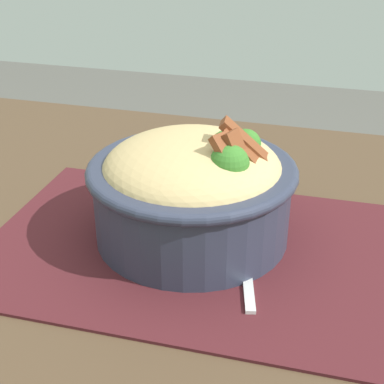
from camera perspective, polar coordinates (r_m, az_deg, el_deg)
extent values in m
cube|color=#4C3826|center=(0.57, -2.46, -7.32)|extent=(1.26, 0.78, 0.02)
cube|color=#47191E|center=(0.57, 0.37, -5.77)|extent=(0.43, 0.29, 0.00)
cylinder|color=#2D3347|center=(0.57, 0.00, -0.85)|extent=(0.20, 0.20, 0.08)
torus|color=#2D3347|center=(0.55, 0.00, 2.31)|extent=(0.21, 0.21, 0.01)
ellipsoid|color=tan|center=(0.55, 0.00, 2.40)|extent=(0.24, 0.24, 0.06)
sphere|color=#377527|center=(0.51, 3.80, 2.81)|extent=(0.04, 0.04, 0.04)
sphere|color=#377527|center=(0.56, 5.47, 4.83)|extent=(0.03, 0.03, 0.03)
sphere|color=#377527|center=(0.55, 3.51, 4.61)|extent=(0.03, 0.03, 0.03)
cylinder|color=orange|center=(0.52, 3.60, 2.90)|extent=(0.03, 0.02, 0.01)
cylinder|color=orange|center=(0.54, 0.82, 3.60)|extent=(0.03, 0.03, 0.01)
cylinder|color=orange|center=(0.55, -1.12, 4.21)|extent=(0.02, 0.03, 0.01)
cube|color=brown|center=(0.51, 4.01, 3.42)|extent=(0.05, 0.04, 0.04)
cube|color=brown|center=(0.51, 4.78, 3.72)|extent=(0.03, 0.03, 0.05)
cube|color=brown|center=(0.52, 5.29, 4.31)|extent=(0.05, 0.02, 0.04)
cube|color=brown|center=(0.53, 5.53, 5.03)|extent=(0.05, 0.03, 0.05)
cube|color=silver|center=(0.51, 5.77, -9.80)|extent=(0.02, 0.07, 0.00)
cube|color=silver|center=(0.54, 5.53, -7.32)|extent=(0.01, 0.01, 0.00)
cube|color=silver|center=(0.56, 5.42, -6.20)|extent=(0.03, 0.03, 0.00)
cube|color=silver|center=(0.58, 6.17, -4.82)|extent=(0.01, 0.02, 0.00)
cube|color=silver|center=(0.58, 5.59, -4.82)|extent=(0.01, 0.02, 0.00)
cube|color=silver|center=(0.58, 4.97, -4.81)|extent=(0.01, 0.02, 0.00)
cube|color=silver|center=(0.58, 4.38, -4.81)|extent=(0.01, 0.02, 0.00)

